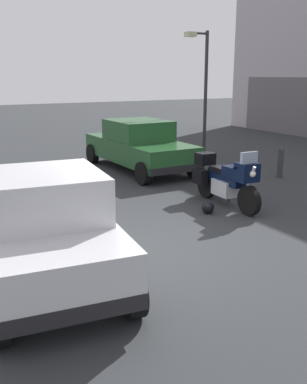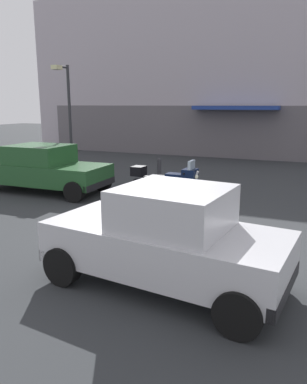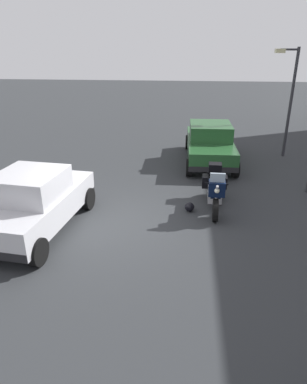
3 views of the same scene
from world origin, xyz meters
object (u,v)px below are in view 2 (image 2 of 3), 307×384
at_px(helmet, 167,208).
at_px(streetlamp_curbside, 67,108).
at_px(bollard_curbside, 159,169).
at_px(car_sedan_far, 42,168).
at_px(motorcycle, 165,184).
at_px(car_hatchback_near, 167,239).

height_order(helmet, streetlamp_curbside, streetlamp_curbside).
bearing_deg(bollard_curbside, streetlamp_curbside, -179.98).
xyz_separation_m(car_sedan_far, streetlamp_curbside, (-1.09, 3.11, 1.92)).
height_order(car_sedan_far, streetlamp_curbside, streetlamp_curbside).
relative_size(helmet, car_sedan_far, 0.06).
distance_m(motorcycle, helmet, 0.94).
bearing_deg(car_hatchback_near, motorcycle, -62.01).
relative_size(helmet, car_hatchback_near, 0.07).
xyz_separation_m(motorcycle, car_hatchback_near, (1.84, -4.65, 0.19)).
distance_m(motorcycle, car_sedan_far, 4.46).
distance_m(motorcycle, car_hatchback_near, 5.00).
distance_m(helmet, car_hatchback_near, 4.24).
relative_size(car_sedan_far, streetlamp_curbside, 1.05).
bearing_deg(helmet, motorcycle, 115.36).
relative_size(car_hatchback_near, bollard_curbside, 4.43).
distance_m(car_hatchback_near, streetlamp_curbside, 10.91).
height_order(motorcycle, helmet, motorcycle).
relative_size(helmet, streetlamp_curbside, 0.06).
bearing_deg(streetlamp_curbside, bollard_curbside, 0.02).
relative_size(motorcycle, bollard_curbside, 2.51).
bearing_deg(car_sedan_far, car_hatchback_near, 142.12).
distance_m(car_hatchback_near, bollard_curbside, 8.49).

